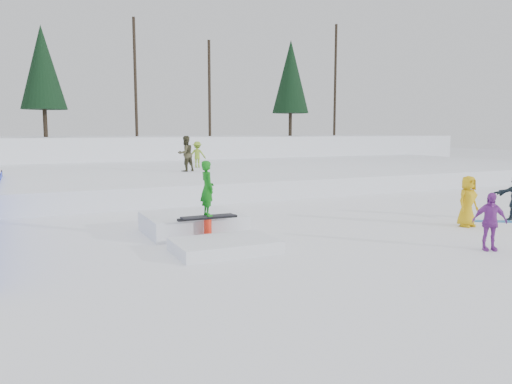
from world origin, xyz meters
name	(u,v)px	position (x,y,z in m)	size (l,w,h in m)	color
ground	(272,245)	(0.00, 0.00, 0.00)	(120.00, 120.00, 0.00)	white
snow_berm	(101,152)	(0.00, 30.00, 1.20)	(60.00, 14.00, 2.40)	white
snow_midrise	(138,177)	(0.00, 16.00, 0.40)	(50.00, 18.00, 0.80)	white
treeline	(181,73)	(6.18, 28.28, 7.45)	(40.24, 4.22, 10.50)	black
walker_olive	(186,154)	(1.92, 13.49, 1.71)	(0.88, 0.69, 1.81)	#3D3A24
walker_ygreen	(197,154)	(3.33, 15.87, 1.53)	(0.95, 0.54, 1.46)	#7EA728
spectator_purple	(490,221)	(4.50, -2.71, 0.70)	(0.82, 0.34, 1.41)	purple
spectator_yellow	(468,201)	(6.43, -0.31, 0.77)	(0.75, 0.49, 1.53)	gold
loose_board_teal	(489,221)	(7.73, -0.03, 0.01)	(1.40, 0.28, 0.03)	teal
jib_rail_feature	(201,226)	(-1.34, 1.59, 0.30)	(2.60, 4.40, 2.11)	white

